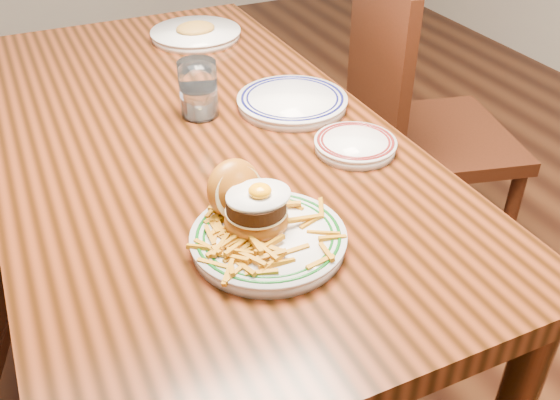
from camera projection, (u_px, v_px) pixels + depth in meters
name	position (u px, v px, depth m)	size (l,w,h in m)	color
floor	(209.00, 354.00, 1.83)	(6.00, 6.00, 0.00)	black
table	(191.00, 161.00, 1.46)	(0.85, 1.60, 0.75)	black
chair_right	(413.00, 125.00, 1.90)	(0.56, 0.56, 0.98)	#39170B
main_plate	(262.00, 226.00, 1.05)	(0.26, 0.28, 0.13)	white
side_plate	(355.00, 144.00, 1.32)	(0.17, 0.18, 0.03)	white
rear_plate	(292.00, 101.00, 1.48)	(0.26, 0.26, 0.03)	white
water_glass	(199.00, 92.00, 1.43)	(0.09, 0.09, 0.13)	white
far_plate	(196.00, 33.00, 1.86)	(0.27, 0.27, 0.05)	white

